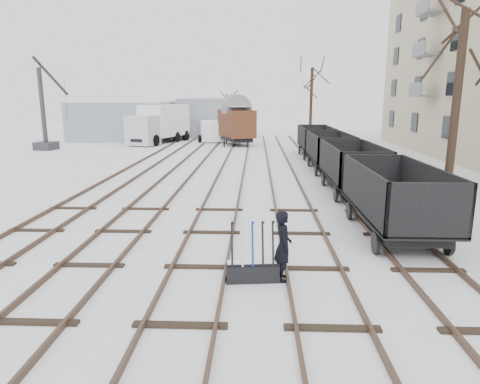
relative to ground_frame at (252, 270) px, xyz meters
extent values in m
plane|color=white|center=(-1.41, 0.76, -0.28)|extent=(120.00, 120.00, 0.00)
cube|color=black|center=(-8.13, 14.76, -0.21)|extent=(0.07, 52.00, 0.15)
cube|color=black|center=(-6.69, 14.76, -0.21)|extent=(0.07, 52.00, 0.15)
cube|color=black|center=(-7.41, 2.76, -0.26)|extent=(1.90, 0.20, 0.08)
cube|color=black|center=(-5.13, 14.76, -0.21)|extent=(0.07, 52.00, 0.15)
cube|color=black|center=(-3.69, 14.76, -0.21)|extent=(0.07, 52.00, 0.15)
cube|color=black|center=(-4.41, 2.76, -0.26)|extent=(1.90, 0.20, 0.08)
cube|color=black|center=(-2.13, 14.76, -0.21)|extent=(0.07, 52.00, 0.15)
cube|color=black|center=(-0.69, 14.76, -0.21)|extent=(0.07, 52.00, 0.15)
cube|color=black|center=(-1.41, 2.76, -0.26)|extent=(1.90, 0.20, 0.08)
cube|color=black|center=(0.87, 14.76, -0.21)|extent=(0.07, 52.00, 0.15)
cube|color=black|center=(2.31, 14.76, -0.21)|extent=(0.07, 52.00, 0.15)
cube|color=black|center=(1.59, 2.76, -0.26)|extent=(1.90, 0.20, 0.08)
cube|color=black|center=(3.87, 14.76, -0.21)|extent=(0.07, 52.00, 0.15)
cube|color=black|center=(5.31, 14.76, -0.21)|extent=(0.07, 52.00, 0.15)
cube|color=black|center=(4.59, 2.76, -0.26)|extent=(1.90, 0.20, 0.08)
cube|color=#96A0A9|center=(-14.41, 36.76, 1.72)|extent=(10.00, 8.00, 4.00)
cube|color=white|center=(-14.41, 36.76, 3.77)|extent=(9.80, 7.84, 0.10)
cube|color=#96A0A9|center=(-5.41, 40.76, 1.92)|extent=(7.00, 6.00, 4.40)
cube|color=white|center=(-5.41, 40.76, 4.17)|extent=(6.86, 5.88, 0.10)
cube|color=black|center=(0.00, 0.00, -0.06)|extent=(1.34, 0.55, 0.44)
cube|color=black|center=(0.00, 0.00, 0.18)|extent=(1.32, 0.44, 0.06)
cube|color=white|center=(0.00, 0.00, 0.22)|extent=(1.27, 0.39, 0.03)
cylinder|color=black|center=(-0.50, -0.05, 0.67)|extent=(0.08, 0.32, 1.08)
cylinder|color=silver|center=(-0.25, -0.03, 0.67)|extent=(0.08, 0.32, 1.08)
cylinder|color=#0B2995|center=(0.00, 0.00, 0.67)|extent=(0.08, 0.32, 1.08)
cylinder|color=black|center=(0.25, 0.03, 0.67)|extent=(0.08, 0.32, 1.08)
cylinder|color=black|center=(0.50, 0.05, 0.67)|extent=(0.08, 0.32, 1.08)
imported|color=black|center=(0.75, 0.10, 0.60)|extent=(0.49, 0.69, 1.77)
cube|color=black|center=(4.59, 3.82, 0.33)|extent=(1.81, 4.99, 0.38)
cube|color=black|center=(4.59, 3.82, 0.52)|extent=(2.27, 5.67, 0.11)
cube|color=black|center=(3.50, 3.82, 1.28)|extent=(0.09, 5.67, 1.51)
cube|color=black|center=(5.68, 3.82, 1.28)|extent=(0.09, 5.67, 1.51)
cube|color=white|center=(4.59, 3.82, 0.61)|extent=(2.04, 5.44, 0.06)
cylinder|color=black|center=(3.55, 2.01, 0.05)|extent=(0.11, 0.66, 0.66)
cylinder|color=black|center=(5.63, 5.64, 0.05)|extent=(0.11, 0.66, 0.66)
cube|color=black|center=(4.59, 10.22, 0.33)|extent=(1.81, 4.99, 0.38)
cube|color=black|center=(4.59, 10.22, 0.52)|extent=(2.27, 5.67, 0.11)
cube|color=black|center=(3.50, 10.22, 1.28)|extent=(0.09, 5.67, 1.51)
cube|color=black|center=(5.68, 10.22, 1.28)|extent=(0.09, 5.67, 1.51)
cube|color=white|center=(4.59, 10.22, 0.61)|extent=(2.04, 5.44, 0.06)
cylinder|color=black|center=(3.55, 8.41, 0.05)|extent=(0.11, 0.66, 0.66)
cylinder|color=black|center=(5.63, 12.04, 0.05)|extent=(0.11, 0.66, 0.66)
cube|color=black|center=(4.59, 16.62, 0.33)|extent=(1.81, 4.99, 0.38)
cube|color=black|center=(4.59, 16.62, 0.52)|extent=(2.27, 5.67, 0.11)
cube|color=black|center=(3.50, 16.62, 1.28)|extent=(0.09, 5.67, 1.51)
cube|color=black|center=(5.68, 16.62, 1.28)|extent=(0.09, 5.67, 1.51)
cube|color=white|center=(4.59, 16.62, 0.61)|extent=(2.04, 5.44, 0.06)
cylinder|color=black|center=(3.55, 14.81, 0.05)|extent=(0.11, 0.66, 0.66)
cylinder|color=black|center=(5.63, 18.44, 0.05)|extent=(0.11, 0.66, 0.66)
cube|color=black|center=(4.59, 23.02, 0.33)|extent=(1.81, 4.99, 0.38)
cube|color=black|center=(4.59, 23.02, 0.52)|extent=(2.27, 5.67, 0.11)
cube|color=black|center=(3.50, 23.02, 1.28)|extent=(0.09, 5.67, 1.51)
cube|color=black|center=(5.68, 23.02, 1.28)|extent=(0.09, 5.67, 1.51)
cube|color=white|center=(4.59, 23.02, 0.61)|extent=(2.04, 5.44, 0.06)
cylinder|color=black|center=(3.55, 21.21, 0.05)|extent=(0.11, 0.66, 0.66)
cylinder|color=black|center=(5.63, 24.84, 0.05)|extent=(0.11, 0.66, 0.66)
cube|color=black|center=(-1.87, 31.31, 0.34)|extent=(3.28, 4.64, 0.39)
cube|color=#4E2117|center=(-1.87, 31.31, 1.79)|extent=(3.92, 5.35, 2.51)
cube|color=white|center=(-1.87, 31.31, 3.39)|extent=(3.62, 5.04, 0.04)
cylinder|color=black|center=(-2.94, 29.76, 0.05)|extent=(0.12, 0.68, 0.68)
cylinder|color=black|center=(-0.81, 32.86, 0.05)|extent=(0.12, 0.68, 0.68)
cube|color=black|center=(-9.64, 33.09, 0.32)|extent=(4.01, 8.24, 0.33)
cube|color=#B3BABD|center=(-9.64, 30.04, 1.19)|extent=(3.20, 2.93, 2.72)
cube|color=white|center=(-9.64, 33.96, 1.90)|extent=(4.47, 6.25, 3.05)
cube|color=white|center=(-9.64, 33.96, 3.44)|extent=(4.38, 6.13, 0.04)
cylinder|color=black|center=(-10.83, 30.26, 0.26)|extent=(0.33, 1.09, 1.09)
cylinder|color=black|center=(-8.44, 36.14, 0.26)|extent=(0.33, 1.09, 1.09)
cube|color=white|center=(-4.74, 35.09, 0.80)|extent=(2.89, 5.07, 1.95)
cube|color=white|center=(-4.74, 35.09, 1.80)|extent=(2.82, 4.95, 0.04)
cylinder|color=black|center=(-5.72, 33.57, 0.10)|extent=(0.24, 0.76, 0.76)
cylinder|color=black|center=(-3.77, 36.61, 0.10)|extent=(0.24, 0.76, 0.76)
cube|color=#323136|center=(-18.32, 26.78, 0.06)|extent=(1.82, 1.82, 0.70)
cylinder|color=#323136|center=(-18.32, 26.78, 3.20)|extent=(0.38, 0.38, 6.96)
cylinder|color=#323136|center=(-18.32, 28.35, 5.98)|extent=(1.05, 4.40, 3.21)
cylinder|color=black|center=(-18.32, 30.18, 3.89)|extent=(0.03, 0.03, 3.91)
cylinder|color=black|center=(7.20, 5.98, 3.44)|extent=(0.30, 0.30, 7.44)
cylinder|color=black|center=(-2.82, 39.76, 2.14)|extent=(0.30, 0.30, 4.85)
cylinder|color=black|center=(5.55, 34.42, 3.42)|extent=(0.30, 0.30, 7.40)
camera|label=1|loc=(0.08, -9.89, 4.15)|focal=32.00mm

